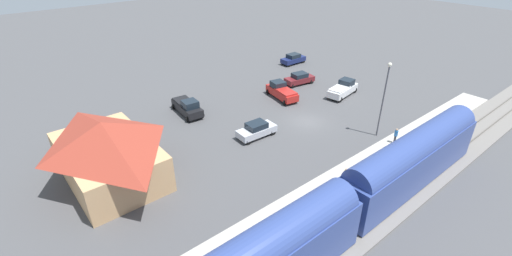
% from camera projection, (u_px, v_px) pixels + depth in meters
% --- Properties ---
extents(ground_plane, '(200.00, 200.00, 0.00)m').
position_uv_depth(ground_plane, '(307.00, 122.00, 42.17)').
color(ground_plane, '#4C4C4F').
extents(railway_track, '(4.80, 70.00, 0.30)m').
position_uv_depth(railway_track, '(418.00, 175.00, 32.69)').
color(railway_track, slate).
rests_on(railway_track, ground).
extents(platform, '(3.20, 46.00, 0.30)m').
position_uv_depth(platform, '(380.00, 156.00, 35.36)').
color(platform, '#B7B2A8').
rests_on(platform, ground).
extents(station_building, '(12.02, 7.93, 5.75)m').
position_uv_depth(station_building, '(107.00, 150.00, 31.12)').
color(station_building, tan).
rests_on(station_building, ground).
extents(pedestrian_on_platform, '(0.36, 0.36, 1.71)m').
position_uv_depth(pedestrian_on_platform, '(346.00, 175.00, 30.62)').
color(pedestrian_on_platform, '#23284C').
rests_on(pedestrian_on_platform, platform).
extents(pedestrian_waiting_far, '(0.36, 0.36, 1.71)m').
position_uv_depth(pedestrian_waiting_far, '(396.00, 135.00, 36.87)').
color(pedestrian_waiting_far, '#333338').
rests_on(pedestrian_waiting_far, platform).
extents(sedan_navy, '(1.93, 4.54, 1.74)m').
position_uv_depth(sedan_navy, '(293.00, 59.00, 60.85)').
color(sedan_navy, navy).
rests_on(sedan_navy, ground).
extents(sedan_silver, '(2.03, 4.58, 1.74)m').
position_uv_depth(sedan_silver, '(257.00, 130.00, 38.65)').
color(sedan_silver, silver).
rests_on(sedan_silver, ground).
extents(pickup_red, '(5.67, 3.24, 2.14)m').
position_uv_depth(pickup_red, '(281.00, 91.00, 47.82)').
color(pickup_red, red).
rests_on(pickup_red, ground).
extents(sedan_maroon, '(2.53, 4.73, 1.74)m').
position_uv_depth(sedan_maroon, '(300.00, 79.00, 52.46)').
color(sedan_maroon, maroon).
rests_on(sedan_maroon, ground).
extents(pickup_white, '(2.85, 5.66, 2.14)m').
position_uv_depth(pickup_white, '(343.00, 89.00, 48.59)').
color(pickup_white, white).
rests_on(pickup_white, ground).
extents(pickup_black, '(5.56, 2.86, 2.14)m').
position_uv_depth(pickup_black, '(187.00, 107.00, 43.52)').
color(pickup_black, black).
rests_on(pickup_black, ground).
extents(light_pole_near_platform, '(0.44, 0.44, 8.48)m').
position_uv_depth(light_pole_near_platform, '(385.00, 92.00, 36.78)').
color(light_pole_near_platform, '#515156').
rests_on(light_pole_near_platform, ground).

